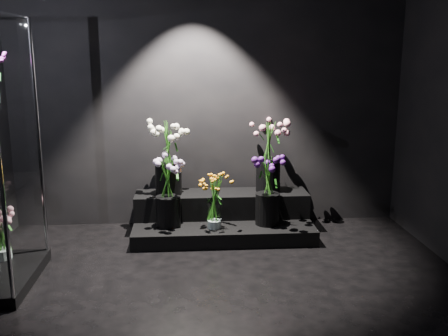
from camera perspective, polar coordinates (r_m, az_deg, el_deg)
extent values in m
plane|color=black|center=(3.57, -0.31, -16.48)|extent=(4.00, 4.00, 0.00)
plane|color=black|center=(5.13, -1.84, 8.88)|extent=(4.00, 0.00, 4.00)
plane|color=black|center=(1.18, 6.12, -4.04)|extent=(4.00, 0.00, 4.00)
cube|color=black|center=(4.97, -0.12, -6.90)|extent=(1.74, 0.78, 0.15)
cube|color=black|center=(5.10, -0.27, -4.12)|extent=(1.74, 0.39, 0.24)
cylinder|color=white|center=(4.72, -1.12, -5.61)|extent=(0.14, 0.14, 0.22)
cylinder|color=black|center=(4.81, -6.39, -4.93)|extent=(0.24, 0.24, 0.29)
cylinder|color=black|center=(4.85, 4.99, -4.66)|extent=(0.24, 0.24, 0.31)
cylinder|color=black|center=(4.99, -6.36, -1.14)|extent=(0.26, 0.26, 0.33)
cylinder|color=black|center=(5.10, 5.05, -0.78)|extent=(0.25, 0.25, 0.34)
cylinder|color=white|center=(4.54, -24.02, -8.07)|extent=(0.15, 0.15, 0.24)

